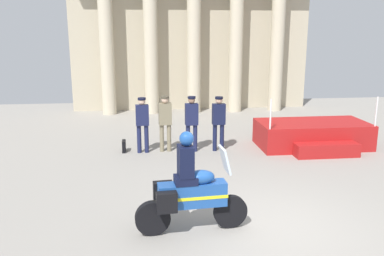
{
  "coord_description": "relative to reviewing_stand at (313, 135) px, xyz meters",
  "views": [
    {
      "loc": [
        -2.18,
        -6.87,
        3.62
      ],
      "look_at": [
        -1.1,
        2.57,
        1.34
      ],
      "focal_mm": 38.37,
      "sensor_mm": 36.0,
      "label": 1
    }
  ],
  "objects": [
    {
      "name": "ground_plane",
      "position": [
        -3.05,
        -5.13,
        -0.38
      ],
      "size": [
        28.38,
        28.38,
        0.0
      ],
      "primitive_type": "plane",
      "color": "gray"
    },
    {
      "name": "officer_in_row_1",
      "position": [
        -4.65,
        0.06,
        0.62
      ],
      "size": [
        0.39,
        0.24,
        1.7
      ],
      "rotation": [
        0.0,
        0.0,
        3.2
      ],
      "color": "#7A7056",
      "rests_on": "ground_plane"
    },
    {
      "name": "colonnade_backdrop",
      "position": [
        -3.07,
        6.62,
        3.52
      ],
      "size": [
        10.84,
        1.45,
        7.63
      ],
      "color": "#B6AB91",
      "rests_on": "ground_plane"
    },
    {
      "name": "motorcycle_with_rider",
      "position": [
        -4.5,
        -5.12,
        0.41
      ],
      "size": [
        2.09,
        0.73,
        1.9
      ],
      "rotation": [
        0.0,
        0.0,
        0.08
      ],
      "color": "black",
      "rests_on": "ground_plane"
    },
    {
      "name": "reviewing_stand",
      "position": [
        0.0,
        0.0,
        0.0
      ],
      "size": [
        3.42,
        2.19,
        1.69
      ],
      "color": "#A51919",
      "rests_on": "ground_plane"
    },
    {
      "name": "officer_in_row_3",
      "position": [
        -3.04,
        -0.05,
        0.6
      ],
      "size": [
        0.39,
        0.24,
        1.67
      ],
      "rotation": [
        0.0,
        0.0,
        3.2
      ],
      "color": "#141938",
      "rests_on": "ground_plane"
    },
    {
      "name": "officer_in_row_0",
      "position": [
        -5.34,
        0.0,
        0.61
      ],
      "size": [
        0.39,
        0.24,
        1.68
      ],
      "rotation": [
        0.0,
        0.0,
        3.2
      ],
      "color": "#191E42",
      "rests_on": "ground_plane"
    },
    {
      "name": "briefcase_on_ground",
      "position": [
        -5.91,
        0.13,
        -0.2
      ],
      "size": [
        0.1,
        0.32,
        0.36
      ],
      "primitive_type": "cube",
      "color": "black",
      "rests_on": "ground_plane"
    },
    {
      "name": "officer_in_row_2",
      "position": [
        -3.86,
        -0.04,
        0.62
      ],
      "size": [
        0.39,
        0.24,
        1.69
      ],
      "rotation": [
        0.0,
        0.0,
        3.2
      ],
      "color": "#191E42",
      "rests_on": "ground_plane"
    }
  ]
}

